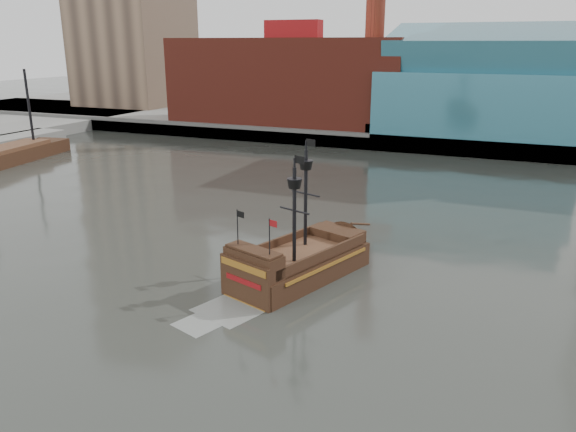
% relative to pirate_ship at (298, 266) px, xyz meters
% --- Properties ---
extents(ground, '(400.00, 400.00, 0.00)m').
position_rel_pirate_ship_xyz_m(ground, '(-3.37, -11.14, -0.96)').
color(ground, '#262823').
rests_on(ground, ground).
extents(promenade_far, '(220.00, 60.00, 2.00)m').
position_rel_pirate_ship_xyz_m(promenade_far, '(-3.37, 80.86, 0.04)').
color(promenade_far, slate).
rests_on(promenade_far, ground).
extents(seawall, '(220.00, 1.00, 2.60)m').
position_rel_pirate_ship_xyz_m(seawall, '(-3.37, 51.36, 0.34)').
color(seawall, '#4C4C49').
rests_on(seawall, ground).
extents(pirate_ship, '(8.54, 14.69, 10.55)m').
position_rel_pirate_ship_xyz_m(pirate_ship, '(0.00, 0.00, 0.00)').
color(pirate_ship, black).
rests_on(pirate_ship, ground).
extents(docked_vessel, '(7.91, 21.51, 14.31)m').
position_rel_pirate_ship_xyz_m(docked_vessel, '(-52.55, 22.03, -0.05)').
color(docked_vessel, black).
rests_on(docked_vessel, ground).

